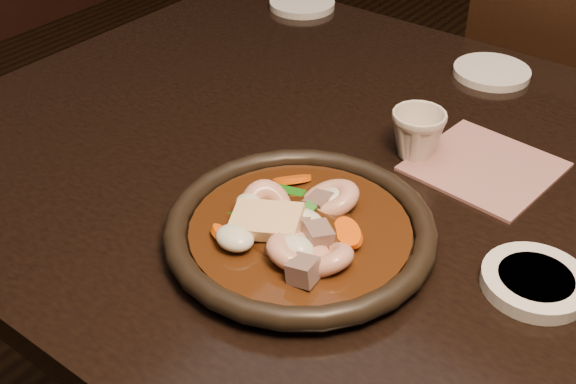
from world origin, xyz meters
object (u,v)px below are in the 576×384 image
Objects in this scene: plate at (300,231)px; chair at (557,155)px; tea_cup at (417,133)px; table at (501,275)px.

chair is at bearing 86.48° from plate.
table is at bearing -20.64° from tea_cup.
chair is 0.68m from tea_cup.
table is 0.21m from tea_cup.
plate is 0.24m from tea_cup.
tea_cup is at bearing 159.36° from table.
plate is (-0.05, -0.83, 0.31)m from chair.
table is at bearing 96.89° from chair.
chair is at bearing 86.56° from tea_cup.
table is 0.70m from chair.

